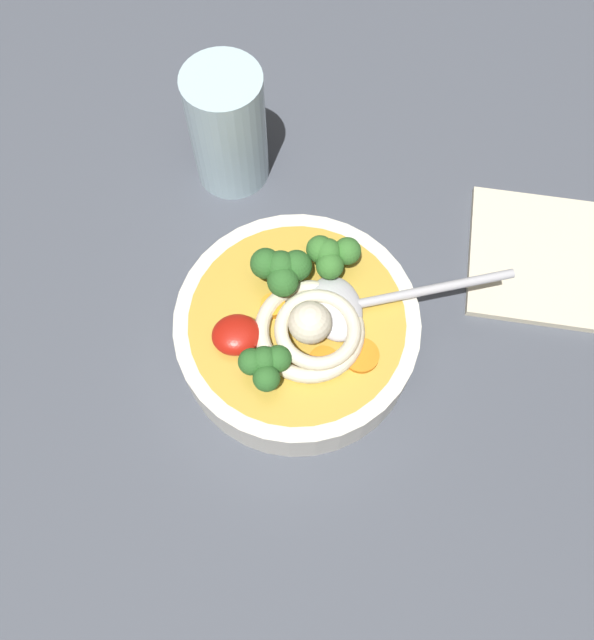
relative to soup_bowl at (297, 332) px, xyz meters
The scene contains 13 objects.
table_slab 6.91cm from the soup_bowl, 50.61° to the right, with size 134.91×134.91×4.06cm, color #474C56.
soup_bowl is the anchor object (origin of this frame).
noodle_pile 4.13cm from the soup_bowl, 54.80° to the right, with size 9.95×9.75×4.00cm.
soup_spoon 5.99cm from the soup_bowl, ahead, with size 17.41×6.31×1.60cm.
chili_sauce_dollop 6.20cm from the soup_bowl, 168.97° to the right, with size 3.99×3.59×1.80cm, color #B2190F.
broccoli_floret_left 7.51cm from the soup_bowl, 50.20° to the left, with size 4.56×3.92×3.61cm.
broccoli_floret_front 6.19cm from the soup_bowl, 102.49° to the left, with size 5.06×4.35×4.00cm.
broccoli_floret_beside_chili 7.10cm from the soup_bowl, 124.69° to the right, with size 4.20×3.62×3.32cm.
carrot_slice_beside_noodles 6.76cm from the soup_bowl, 40.97° to the right, with size 2.95×2.95×0.51cm, color orange.
carrot_slice_rear 4.70cm from the soup_bowl, 65.16° to the right, with size 2.45×2.45×0.44cm, color orange.
carrot_slice_extra_b 3.68cm from the soup_bowl, 142.73° to the left, with size 2.07×2.07×0.78cm, color orange.
drinking_glass 20.27cm from the soup_bowl, 100.83° to the left, with size 7.23×7.23×12.63cm, color silver.
folded_napkin 26.27cm from the soup_bowl, 10.28° to the left, with size 16.98×13.73×0.80cm, color beige.
Camera 1 is at (-6.22, -17.60, 59.28)cm, focal length 37.01 mm.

